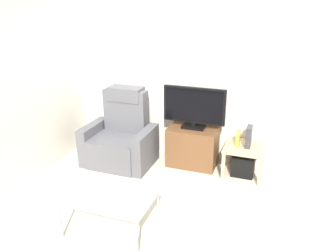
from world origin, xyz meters
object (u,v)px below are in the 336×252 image
(tv_stand, at_px, (193,147))
(book_upright, at_px, (238,138))
(recliner_armchair, at_px, (121,138))
(television, at_px, (194,107))
(cell_phone, at_px, (99,194))
(subwoofer_box, at_px, (243,164))
(coffee_table, at_px, (110,197))
(side_table, at_px, (245,150))
(game_console, at_px, (249,137))

(tv_stand, xyz_separation_m, book_upright, (0.64, -0.05, 0.24))
(recliner_armchair, relative_size, book_upright, 4.97)
(recliner_armchair, bearing_deg, television, 2.77)
(tv_stand, relative_size, cell_phone, 4.64)
(subwoofer_box, xyz_separation_m, coffee_table, (-1.14, -1.66, 0.25))
(recliner_armchair, height_order, coffee_table, recliner_armchair)
(side_table, xyz_separation_m, cell_phone, (-1.25, -1.68, 0.07))
(recliner_armchair, height_order, side_table, recliner_armchair)
(book_upright, xyz_separation_m, cell_phone, (-1.15, -1.66, -0.11))
(recliner_armchair, height_order, game_console, recliner_armchair)
(television, distance_m, side_table, 0.91)
(tv_stand, height_order, coffee_table, tv_stand)
(television, relative_size, cell_phone, 5.82)
(television, bearing_deg, game_console, -3.21)
(tv_stand, bearing_deg, television, 90.00)
(cell_phone, bearing_deg, side_table, 29.64)
(coffee_table, bearing_deg, book_upright, 57.55)
(recliner_armchair, xyz_separation_m, subwoofer_box, (1.76, 0.20, -0.23))
(book_upright, bearing_deg, cell_phone, -124.58)
(side_table, distance_m, game_console, 0.21)
(subwoofer_box, distance_m, book_upright, 0.40)
(side_table, height_order, coffee_table, side_table)
(side_table, height_order, cell_phone, cell_phone)
(subwoofer_box, xyz_separation_m, cell_phone, (-1.25, -1.68, 0.28))
(tv_stand, xyz_separation_m, cell_phone, (-0.51, -1.72, 0.14))
(subwoofer_box, height_order, cell_phone, cell_phone)
(recliner_armchair, distance_m, game_console, 1.82)
(television, bearing_deg, coffee_table, -103.27)
(tv_stand, relative_size, subwoofer_box, 2.37)
(television, relative_size, book_upright, 4.02)
(side_table, xyz_separation_m, coffee_table, (-1.14, -1.66, 0.04))
(tv_stand, bearing_deg, recliner_armchair, -167.02)
(book_upright, relative_size, cell_phone, 1.45)
(recliner_armchair, bearing_deg, subwoofer_box, -4.71)
(side_table, xyz_separation_m, subwoofer_box, (0.00, 0.00, -0.21))
(side_table, bearing_deg, book_upright, -168.69)
(subwoofer_box, bearing_deg, tv_stand, 177.33)
(recliner_armchair, relative_size, cell_phone, 7.20)
(tv_stand, xyz_separation_m, television, (-0.00, 0.02, 0.59))
(recliner_armchair, height_order, book_upright, recliner_armchair)
(television, xyz_separation_m, side_table, (0.74, -0.05, -0.52))
(game_console, bearing_deg, television, 176.79)
(coffee_table, relative_size, cell_phone, 6.00)
(recliner_armchair, bearing_deg, side_table, -4.71)
(recliner_armchair, bearing_deg, book_upright, -5.00)
(subwoofer_box, height_order, coffee_table, coffee_table)
(subwoofer_box, relative_size, coffee_table, 0.33)
(subwoofer_box, height_order, game_console, game_console)
(game_console, relative_size, coffee_table, 0.31)
(recliner_armchair, distance_m, cell_phone, 1.57)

